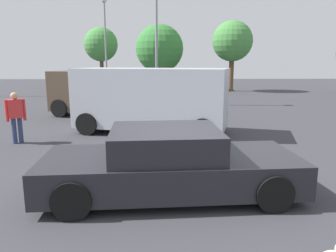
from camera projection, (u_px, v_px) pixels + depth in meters
ground_plane at (176, 188)px, 6.34m from camera, size 80.00×80.00×0.00m
sedan_foreground at (169, 164)px, 5.95m from camera, size 4.77×2.19×1.25m
van_white at (151, 98)px, 11.06m from camera, size 5.49×3.36×2.22m
suv_dark at (106, 92)px, 14.45m from camera, size 5.22×3.31×2.02m
pedestrian at (16, 113)px, 9.63m from camera, size 0.52×0.40×1.55m
light_post_near at (156, 14)px, 17.31m from camera, size 0.44×0.44×7.52m
light_post_far at (105, 30)px, 24.61m from camera, size 0.44×0.44×7.24m
tree_back_left at (101, 45)px, 30.60m from camera, size 3.21×3.21×5.65m
tree_back_center at (232, 41)px, 26.06m from camera, size 3.28×3.28×5.72m
tree_back_right at (160, 49)px, 27.09m from camera, size 4.03×4.03×5.54m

